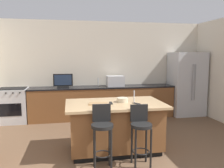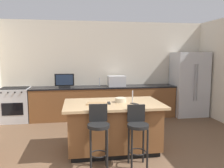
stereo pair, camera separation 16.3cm
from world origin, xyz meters
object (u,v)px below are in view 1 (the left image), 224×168
object	(u,v)px
tv_monitor	(63,81)
bar_stool_right	(141,130)
refrigerator	(186,84)
cutting_board	(98,104)
microwave	(115,81)
tv_remote	(111,103)
bar_stool_left	(102,131)
kitchen_island	(115,126)
range_oven	(13,105)
cell_phone	(136,103)
fruit_bowl	(122,100)

from	to	relation	value
tv_monitor	bar_stool_right	xyz separation A→B (m)	(1.27, -2.86, -0.49)
refrigerator	cutting_board	distance (m)	3.68
microwave	bar_stool_right	bearing A→B (deg)	-93.38
microwave	tv_remote	distance (m)	2.36
tv_monitor	tv_remote	bearing A→B (deg)	-68.19
tv_monitor	bar_stool_left	bearing A→B (deg)	-77.28
kitchen_island	range_oven	size ratio (longest dim) A/B	1.94
cell_phone	cutting_board	world-z (taller)	cutting_board
range_oven	microwave	distance (m)	2.81
fruit_bowl	cell_phone	size ratio (longest dim) A/B	1.41
range_oven	bar_stool_right	bearing A→B (deg)	-48.42
bar_stool_right	fruit_bowl	world-z (taller)	fruit_bowl
kitchen_island	cutting_board	xyz separation A→B (m)	(-0.32, -0.06, 0.45)
kitchen_island	bar_stool_right	size ratio (longest dim) A/B	1.83
cell_phone	tv_remote	world-z (taller)	tv_remote
kitchen_island	tv_remote	xyz separation A→B (m)	(-0.08, -0.05, 0.45)
range_oven	tv_remote	xyz separation A→B (m)	(2.21, -2.30, 0.46)
microwave	fruit_bowl	distance (m)	2.23
cell_phone	kitchen_island	bearing A→B (deg)	126.12
range_oven	cell_phone	distance (m)	3.60
range_oven	fruit_bowl	world-z (taller)	fruit_bowl
fruit_bowl	microwave	bearing A→B (deg)	82.04
tv_monitor	kitchen_island	bearing A→B (deg)	-65.88
microwave	bar_stool_right	size ratio (longest dim) A/B	0.49
refrigerator	cutting_board	world-z (taller)	refrigerator
fruit_bowl	cell_phone	xyz separation A→B (m)	(0.21, -0.18, -0.04)
bar_stool_right	kitchen_island	bearing A→B (deg)	115.34
kitchen_island	cell_phone	bearing A→B (deg)	-21.68
cell_phone	refrigerator	bearing A→B (deg)	13.63
refrigerator	microwave	bearing A→B (deg)	177.96
refrigerator	cutting_board	xyz separation A→B (m)	(-2.93, -2.22, -0.02)
tv_monitor	bar_stool_left	world-z (taller)	tv_monitor
range_oven	tv_remote	distance (m)	3.22
bar_stool_left	tv_monitor	bearing A→B (deg)	106.55
fruit_bowl	tv_remote	world-z (taller)	fruit_bowl
bar_stool_right	microwave	bearing A→B (deg)	88.45
refrigerator	bar_stool_right	bearing A→B (deg)	-129.41
refrigerator	bar_stool_left	world-z (taller)	refrigerator
kitchen_island	refrigerator	distance (m)	3.43
refrigerator	tv_remote	bearing A→B (deg)	-140.52
kitchen_island	tv_monitor	size ratio (longest dim) A/B	3.47
range_oven	cell_phone	xyz separation A→B (m)	(2.66, -2.39, 0.45)
kitchen_island	tv_monitor	bearing A→B (deg)	114.12
range_oven	bar_stool_right	size ratio (longest dim) A/B	0.94
cutting_board	range_oven	bearing A→B (deg)	130.62
cutting_board	bar_stool_right	bearing A→B (deg)	-45.02
tv_remote	bar_stool_left	bearing A→B (deg)	-109.29
kitchen_island	microwave	distance (m)	2.37
refrigerator	tv_monitor	world-z (taller)	refrigerator
range_oven	microwave	size ratio (longest dim) A/B	1.92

